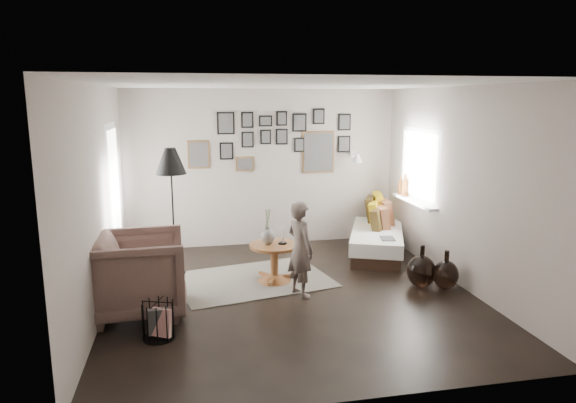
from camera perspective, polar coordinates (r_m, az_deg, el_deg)
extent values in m
plane|color=black|center=(6.62, 0.43, -10.24)|extent=(4.80, 4.80, 0.00)
plane|color=#AA9E95|center=(8.59, -2.82, 3.72)|extent=(4.50, 0.00, 4.50)
plane|color=#AA9E95|center=(4.00, 7.50, -5.18)|extent=(4.50, 0.00, 4.50)
plane|color=#AA9E95|center=(6.21, -20.33, 0.11)|extent=(0.00, 4.80, 4.80)
plane|color=#AA9E95|center=(7.06, 18.63, 1.50)|extent=(0.00, 4.80, 4.80)
plane|color=white|center=(6.16, 0.47, 12.89)|extent=(4.80, 4.80, 0.00)
plane|color=white|center=(7.42, -18.69, -0.02)|extent=(0.00, 2.14, 2.14)
plane|color=white|center=(7.42, -18.69, -0.02)|extent=(0.00, 1.88, 1.88)
plane|color=white|center=(7.42, -18.69, -0.02)|extent=(0.00, 1.93, 1.93)
plane|color=white|center=(8.08, 14.40, 3.98)|extent=(0.00, 1.30, 1.30)
plane|color=white|center=(8.08, 14.40, 3.98)|extent=(0.00, 1.14, 1.14)
cube|color=white|center=(8.15, 13.82, 0.00)|extent=(0.15, 1.32, 0.04)
cylinder|color=#8C4C14|center=(8.43, 12.88, 1.52)|extent=(0.10, 0.10, 0.28)
cylinder|color=#8C4C14|center=(8.59, 12.41, 1.51)|extent=(0.08, 0.08, 0.22)
cube|color=brown|center=(8.46, -9.90, 5.16)|extent=(0.35, 0.03, 0.45)
cube|color=black|center=(8.44, -9.90, 5.14)|extent=(0.30, 0.01, 0.40)
cube|color=black|center=(8.44, -6.93, 8.63)|extent=(0.28, 0.03, 0.36)
cube|color=black|center=(8.43, -6.92, 8.63)|extent=(0.23, 0.01, 0.31)
cube|color=black|center=(8.48, -6.86, 5.60)|extent=(0.22, 0.03, 0.28)
cube|color=black|center=(8.46, -6.85, 5.58)|extent=(0.17, 0.01, 0.23)
cube|color=black|center=(8.48, -4.55, 9.03)|extent=(0.20, 0.03, 0.26)
cube|color=black|center=(8.46, -4.53, 9.02)|extent=(0.15, 0.01, 0.21)
cube|color=black|center=(8.50, -4.51, 6.87)|extent=(0.20, 0.03, 0.26)
cube|color=black|center=(8.48, -4.50, 6.86)|extent=(0.15, 0.01, 0.21)
cube|color=black|center=(8.52, -2.52, 8.93)|extent=(0.22, 0.03, 0.18)
cube|color=black|center=(8.50, -2.50, 8.92)|extent=(0.17, 0.01, 0.13)
cube|color=black|center=(8.53, -2.50, 7.18)|extent=(0.18, 0.03, 0.24)
cube|color=black|center=(8.52, -2.48, 7.18)|extent=(0.13, 0.01, 0.19)
cube|color=black|center=(8.56, -0.71, 9.22)|extent=(0.18, 0.03, 0.24)
cube|color=black|center=(8.54, -0.69, 9.21)|extent=(0.13, 0.01, 0.19)
cube|color=black|center=(8.58, -0.71, 7.22)|extent=(0.20, 0.03, 0.26)
cube|color=black|center=(8.56, -0.68, 7.21)|extent=(0.15, 0.01, 0.21)
cube|color=black|center=(8.63, 1.27, 8.77)|extent=(0.24, 0.03, 0.30)
cube|color=black|center=(8.61, 1.30, 8.76)|extent=(0.19, 0.01, 0.25)
cube|color=black|center=(8.65, 1.26, 6.32)|extent=(0.18, 0.03, 0.24)
cube|color=black|center=(8.63, 1.29, 6.31)|extent=(0.13, 0.01, 0.19)
cube|color=brown|center=(8.74, 3.38, 5.49)|extent=(0.55, 0.03, 0.70)
cube|color=black|center=(8.72, 3.41, 5.48)|extent=(0.50, 0.01, 0.65)
cube|color=black|center=(8.70, 3.43, 9.43)|extent=(0.20, 0.03, 0.26)
cube|color=black|center=(8.68, 3.46, 9.43)|extent=(0.15, 0.01, 0.21)
cube|color=black|center=(8.83, 6.28, 8.76)|extent=(0.22, 0.03, 0.28)
cube|color=black|center=(8.81, 6.31, 8.75)|extent=(0.17, 0.01, 0.23)
cube|color=black|center=(8.85, 6.23, 6.37)|extent=(0.22, 0.03, 0.28)
cube|color=black|center=(8.83, 6.26, 6.36)|extent=(0.17, 0.01, 0.23)
cube|color=brown|center=(8.53, -4.81, 4.18)|extent=(0.30, 0.03, 0.24)
cube|color=black|center=(8.51, -4.79, 4.17)|extent=(0.25, 0.01, 0.19)
cube|color=white|center=(8.90, 7.16, 5.21)|extent=(0.06, 0.04, 0.10)
cylinder|color=white|center=(8.78, 7.41, 5.25)|extent=(0.02, 0.24, 0.02)
cone|color=white|center=(8.67, 7.67, 4.77)|extent=(0.18, 0.18, 0.14)
cube|color=#BDB7A6|center=(7.10, -3.88, -8.68)|extent=(2.25, 1.78, 0.01)
cone|color=brown|center=(7.03, -1.51, -8.50)|extent=(0.50, 0.50, 0.10)
cylinder|color=brown|center=(6.96, -1.52, -6.81)|extent=(0.10, 0.10, 0.38)
cylinder|color=brown|center=(6.89, -1.53, -4.92)|extent=(0.67, 0.67, 0.04)
ellipsoid|color=black|center=(6.86, -2.22, -3.91)|extent=(0.19, 0.19, 0.21)
cylinder|color=black|center=(6.83, -2.23, -2.91)|extent=(0.06, 0.06, 0.04)
cylinder|color=black|center=(6.90, -0.63, -4.64)|extent=(0.11, 0.11, 0.02)
cube|color=black|center=(8.33, 9.81, -5.13)|extent=(1.30, 1.84, 0.20)
cube|color=white|center=(8.28, 9.86, -3.83)|extent=(1.37, 1.92, 0.21)
cube|color=#B28D0A|center=(8.84, 8.42, -0.62)|extent=(0.32, 0.53, 0.50)
cube|color=#3A2A12|center=(8.72, 7.84, -0.95)|extent=(0.38, 0.49, 0.44)
cube|color=maroon|center=(8.67, 9.60, -1.13)|extent=(0.22, 0.44, 0.43)
cube|color=#B28D0A|center=(8.50, 8.77, -1.42)|extent=(0.35, 0.45, 0.41)
cube|color=maroon|center=(8.41, 10.05, -1.73)|extent=(0.25, 0.40, 0.37)
cube|color=#3A2A12|center=(8.26, 9.81, -2.03)|extent=(0.36, 0.40, 0.36)
cube|color=black|center=(7.74, 11.00, -4.06)|extent=(0.25, 0.30, 0.01)
imported|color=brown|center=(6.14, -16.18, -7.75)|extent=(1.07, 1.05, 0.94)
cube|color=white|center=(6.18, -15.87, -7.52)|extent=(0.43, 0.44, 0.19)
cylinder|color=black|center=(7.50, -12.37, -7.75)|extent=(0.28, 0.28, 0.03)
cylinder|color=black|center=(7.29, -12.63, -1.95)|extent=(0.02, 0.02, 1.59)
cone|color=black|center=(7.15, -12.91, 4.41)|extent=(0.42, 0.42, 0.36)
cube|color=black|center=(5.58, -14.22, -12.84)|extent=(0.22, 0.09, 0.30)
cube|color=white|center=(5.56, -13.92, -12.92)|extent=(0.23, 0.18, 0.30)
ellipsoid|color=black|center=(7.00, 14.60, -7.51)|extent=(0.38, 0.38, 0.43)
cylinder|color=black|center=(6.92, 14.71, -5.30)|extent=(0.06, 0.06, 0.13)
ellipsoid|color=black|center=(7.03, 17.11, -7.78)|extent=(0.33, 0.33, 0.38)
cylinder|color=black|center=(6.96, 17.24, -5.78)|extent=(0.06, 0.06, 0.13)
imported|color=#63554E|center=(6.39, 1.36, -5.29)|extent=(0.44, 0.52, 1.21)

